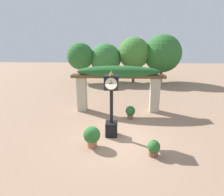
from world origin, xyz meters
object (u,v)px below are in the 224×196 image
at_px(pedestal_clock, 111,103).
at_px(potted_plant_near_right, 92,136).
at_px(potted_plant_near_left, 130,112).
at_px(potted_plant_far_left, 154,148).

bearing_deg(pedestal_clock, potted_plant_near_right, -125.71).
distance_m(pedestal_clock, potted_plant_near_left, 2.58).
bearing_deg(potted_plant_far_left, potted_plant_near_right, 167.30).
bearing_deg(potted_plant_near_left, potted_plant_far_left, -78.66).
bearing_deg(pedestal_clock, potted_plant_far_left, -43.36).
bearing_deg(potted_plant_near_left, pedestal_clock, -114.22).
xyz_separation_m(potted_plant_near_right, potted_plant_far_left, (2.44, -0.55, -0.16)).
relative_size(pedestal_clock, potted_plant_near_right, 3.40).
xyz_separation_m(pedestal_clock, potted_plant_far_left, (1.69, -1.59, -1.24)).
relative_size(pedestal_clock, potted_plant_near_left, 4.14).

